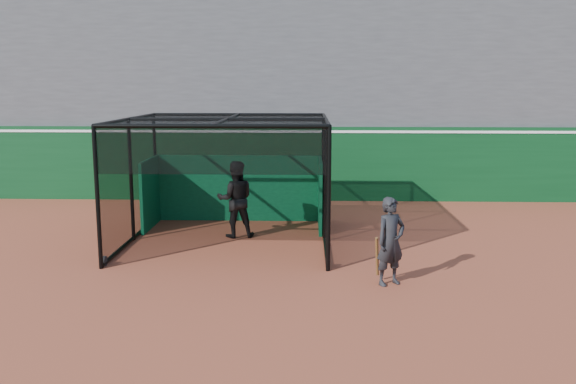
{
  "coord_description": "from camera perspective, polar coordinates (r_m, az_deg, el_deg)",
  "views": [
    {
      "loc": [
        1.63,
        -12.07,
        3.87
      ],
      "look_at": [
        1.16,
        2.0,
        1.4
      ],
      "focal_mm": 38.0,
      "sensor_mm": 36.0,
      "label": 1
    }
  ],
  "objects": [
    {
      "name": "on_deck_player",
      "position": [
        12.07,
        9.57,
        -4.59
      ],
      "size": [
        0.76,
        0.68,
        1.74
      ],
      "color": "black",
      "rests_on": "ground"
    },
    {
      "name": "grandstand",
      "position": [
        24.4,
        -1.97,
        11.37
      ],
      "size": [
        50.0,
        7.85,
        8.95
      ],
      "color": "#4C4C4F",
      "rests_on": "ground"
    },
    {
      "name": "batting_cage",
      "position": [
        15.21,
        -5.65,
        1.02
      ],
      "size": [
        4.94,
        5.02,
        3.05
      ],
      "color": "black",
      "rests_on": "ground"
    },
    {
      "name": "ground",
      "position": [
        12.78,
        -5.56,
        -7.73
      ],
      "size": [
        120.0,
        120.0,
        0.0
      ],
      "primitive_type": "plane",
      "color": "#96442B",
      "rests_on": "ground"
    },
    {
      "name": "batter",
      "position": [
        15.68,
        -4.93,
        -0.68
      ],
      "size": [
        1.07,
        0.9,
        1.97
      ],
      "primitive_type": "imported",
      "rotation": [
        0.0,
        0.0,
        3.31
      ],
      "color": "black",
      "rests_on": "ground"
    },
    {
      "name": "outfield_wall",
      "position": [
        20.79,
        -2.61,
        2.81
      ],
      "size": [
        50.0,
        0.5,
        2.5
      ],
      "color": "#0A3A18",
      "rests_on": "ground"
    }
  ]
}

